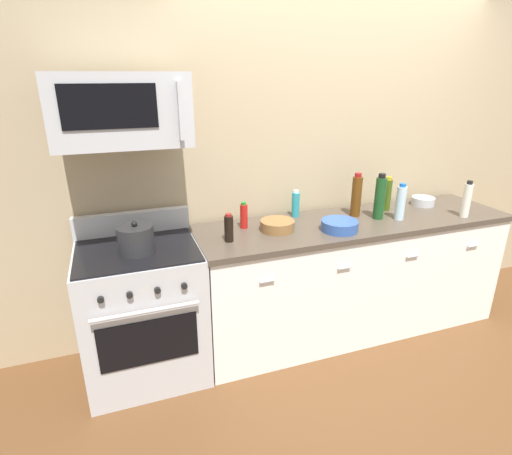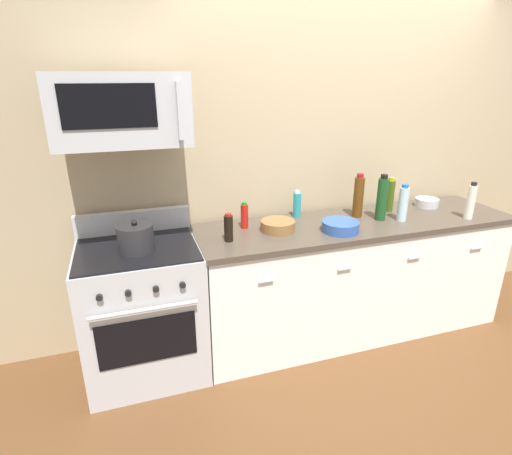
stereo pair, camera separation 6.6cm
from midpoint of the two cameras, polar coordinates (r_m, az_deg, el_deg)
ground_plane at (r=3.52m, az=13.30°, el=-13.36°), size 6.60×6.60×0.00m
back_wall at (r=3.34m, az=11.58°, el=10.12°), size 5.50×0.10×2.70m
counter_unit at (r=3.29m, az=13.96°, el=-6.70°), size 2.41×0.66×0.92m
range_oven at (r=2.86m, az=-14.77°, el=-11.04°), size 0.76×0.69×1.07m
microwave at (r=2.50m, az=-17.59°, el=15.46°), size 0.74×0.44×0.40m
bottle_wine_green at (r=3.14m, az=17.75°, el=3.88°), size 0.08×0.08×0.34m
bottle_hot_sauce_red at (r=2.85m, az=-0.97°, el=1.65°), size 0.05×0.05×0.19m
bottle_vinegar_white at (r=3.43m, az=28.29°, el=3.22°), size 0.06×0.06×0.28m
bottle_dish_soap at (r=3.09m, az=6.36°, el=3.23°), size 0.06×0.06×0.20m
bottle_olive_oil at (r=3.37m, az=18.75°, el=4.27°), size 0.06×0.06×0.27m
bottle_water_clear at (r=3.18m, az=20.42°, el=3.13°), size 0.07×0.07×0.27m
bottle_soy_sauce_dark at (r=2.63m, az=-3.14°, el=-0.07°), size 0.06×0.06×0.19m
bottle_wine_amber at (r=3.16m, az=14.70°, el=4.21°), size 0.08×0.08×0.33m
bowl_steel_prep at (r=3.63m, az=23.23°, el=3.27°), size 0.18×0.18×0.07m
bowl_wooden_salad at (r=2.82m, az=3.73°, el=0.33°), size 0.24×0.24×0.07m
bowl_blue_mixing at (r=2.87m, az=12.35°, el=0.23°), size 0.25×0.25×0.07m
stockpot at (r=2.57m, az=-15.76°, el=-1.41°), size 0.22×0.22×0.20m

